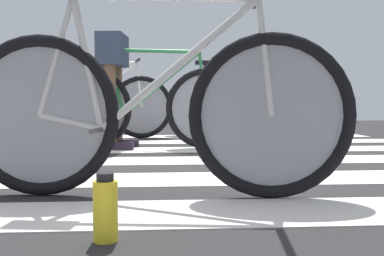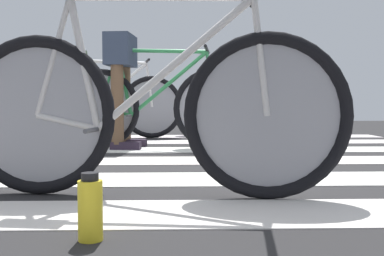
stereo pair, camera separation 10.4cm
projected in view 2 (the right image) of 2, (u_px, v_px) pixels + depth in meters
name	position (u px, v px, depth m)	size (l,w,h in m)	color
ground	(147.00, 167.00, 2.98)	(18.00, 14.00, 0.02)	#272627
crosswalk_markings	(143.00, 161.00, 3.21)	(5.44, 4.99, 0.00)	silver
bicycle_1_of_4	(148.00, 109.00, 1.99)	(1.73, 0.52, 0.93)	black
bicycle_2_of_4	(156.00, 106.00, 4.06)	(1.73, 0.52, 0.93)	black
cyclist_2_of_4	(121.00, 75.00, 4.07)	(0.35, 0.43, 1.02)	brown
bicycle_3_of_4	(107.00, 105.00, 5.14)	(1.72, 0.54, 0.93)	black
cyclist_3_of_4	(78.00, 83.00, 5.06)	(0.37, 0.44, 0.97)	#A87A5B
bicycle_4_of_4	(242.00, 104.00, 5.78)	(1.72, 0.55, 0.93)	black
water_bottle	(90.00, 209.00, 1.37)	(0.07, 0.07, 0.21)	gold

